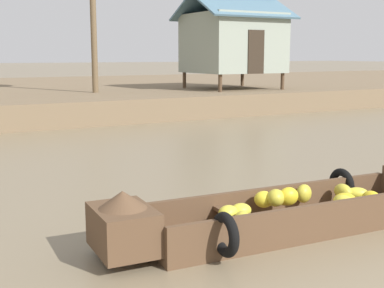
{
  "coord_description": "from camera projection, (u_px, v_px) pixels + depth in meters",
  "views": [
    {
      "loc": [
        -4.16,
        -1.51,
        2.34
      ],
      "look_at": [
        0.27,
        6.47,
        0.78
      ],
      "focal_mm": 48.88,
      "sensor_mm": 36.0,
      "label": 1
    }
  ],
  "objects": [
    {
      "name": "riverbank_strip",
      "position": [
        1.0,
        95.0,
        25.05
      ],
      "size": [
        160.0,
        20.0,
        0.84
      ],
      "primitive_type": "cube",
      "color": "#756047",
      "rests_on": "ground"
    },
    {
      "name": "banana_boat",
      "position": [
        293.0,
        209.0,
        7.01
      ],
      "size": [
        5.43,
        1.57,
        0.82
      ],
      "color": "brown",
      "rests_on": "ground"
    },
    {
      "name": "ground_plane",
      "position": [
        109.0,
        155.0,
        12.3
      ],
      "size": [
        300.0,
        300.0,
        0.0
      ],
      "primitive_type": "plane",
      "color": "#7A6B51"
    },
    {
      "name": "stilt_house_right",
      "position": [
        233.0,
        42.0,
        23.17
      ],
      "size": [
        4.32,
        3.98,
        4.21
      ],
      "color": "#4C3826",
      "rests_on": "riverbank_strip"
    }
  ]
}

